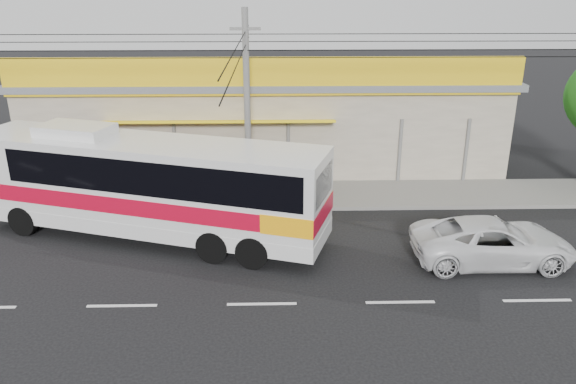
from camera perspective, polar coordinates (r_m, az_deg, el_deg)
name	(u,v)px	position (r m, az deg, el deg)	size (l,w,h in m)	color
ground	(263,263)	(18.61, -2.52, -7.22)	(120.00, 120.00, 0.00)	black
sidewalk	(266,195)	(24.05, -2.28, -0.33)	(30.00, 3.20, 0.15)	slate
lane_markings	(262,304)	(16.45, -2.68, -11.31)	(50.00, 0.12, 0.01)	silver
storefront_building	(266,115)	(28.71, -2.20, 7.82)	(22.60, 9.20, 5.70)	gray
coach_bus	(152,182)	(20.17, -13.69, 1.01)	(13.02, 6.53, 3.95)	silver
motorbike_red	(137,178)	(25.39, -15.12, 1.38)	(0.61, 1.75, 0.92)	maroon
white_car	(493,241)	(19.56, 20.08, -4.74)	(2.41, 5.22, 1.45)	silver
utility_pole	(246,45)	(21.98, -4.33, 14.69)	(34.00, 14.00, 7.78)	slate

